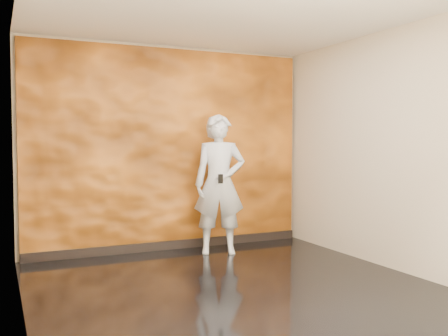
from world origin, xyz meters
TOP-DOWN VIEW (x-y plane):
  - room at (0.00, 0.00)m, footprint 4.02×4.02m
  - feature_wall at (0.00, 1.96)m, footprint 3.90×0.06m
  - baseboard at (0.00, 1.92)m, footprint 3.90×0.04m
  - man at (0.51, 1.44)m, footprint 0.79×0.65m
  - phone at (0.41, 1.18)m, footprint 0.06×0.02m

SIDE VIEW (x-z plane):
  - baseboard at x=0.00m, z-range 0.00..0.12m
  - man at x=0.51m, z-range 0.00..1.85m
  - phone at x=0.41m, z-range 0.95..1.07m
  - feature_wall at x=0.00m, z-range 0.00..2.75m
  - room at x=0.00m, z-range -0.01..2.81m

